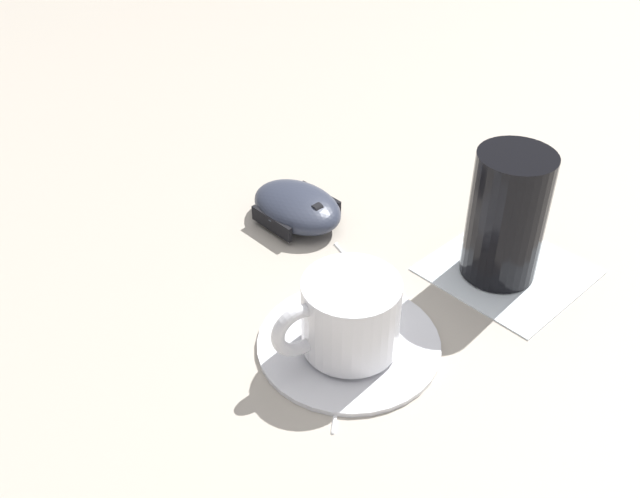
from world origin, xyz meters
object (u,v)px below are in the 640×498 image
(coffee_cup, at_px, (348,315))
(drinking_glass, at_px, (507,216))
(saucer, at_px, (349,341))
(computer_mouse, at_px, (297,207))

(coffee_cup, relative_size, drinking_glass, 0.87)
(saucer, xyz_separation_m, coffee_cup, (-0.01, -0.00, 0.03))
(saucer, xyz_separation_m, computer_mouse, (0.09, 0.15, 0.01))
(saucer, bearing_deg, drinking_glass, -10.35)
(computer_mouse, distance_m, drinking_glass, 0.20)
(computer_mouse, height_order, drinking_glass, drinking_glass)
(computer_mouse, bearing_deg, coffee_cup, -121.05)
(saucer, relative_size, drinking_glass, 1.24)
(coffee_cup, bearing_deg, saucer, 30.95)
(saucer, distance_m, drinking_glass, 0.17)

